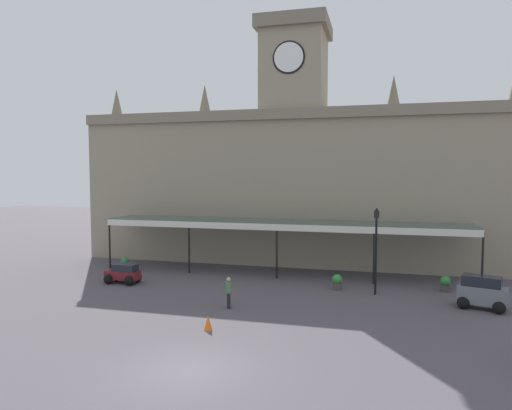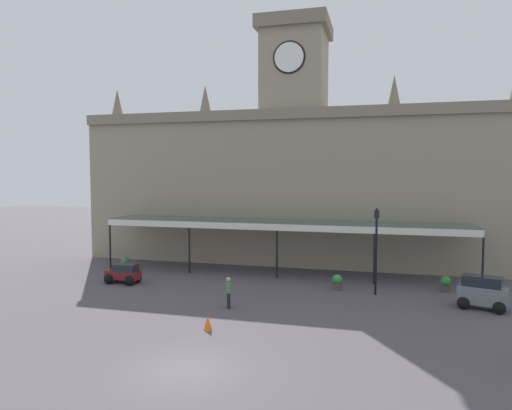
{
  "view_description": "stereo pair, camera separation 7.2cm",
  "coord_description": "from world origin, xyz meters",
  "px_view_note": "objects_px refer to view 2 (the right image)",
  "views": [
    {
      "loc": [
        6.62,
        -15.27,
        7.2
      ],
      "look_at": [
        0.0,
        9.81,
        5.41
      ],
      "focal_mm": 32.47,
      "sensor_mm": 36.0,
      "label": 1
    },
    {
      "loc": [
        6.69,
        -15.25,
        7.2
      ],
      "look_at": [
        0.0,
        9.81,
        5.41
      ],
      "focal_mm": 32.47,
      "sensor_mm": 36.0,
      "label": 2
    }
  ],
  "objects_px": {
    "car_grey_van": "(482,294)",
    "planter_by_canopy": "(446,284)",
    "car_maroon_estate": "(124,275)",
    "victorian_lamppost": "(376,241)",
    "pedestrian_crossing_forecourt": "(229,291)",
    "traffic_cone": "(208,323)",
    "planter_forecourt_centre": "(125,263)",
    "planter_near_kerb": "(337,282)"
  },
  "relations": [
    {
      "from": "pedestrian_crossing_forecourt",
      "to": "planter_by_canopy",
      "type": "relative_size",
      "value": 1.74
    },
    {
      "from": "car_grey_van",
      "to": "traffic_cone",
      "type": "relative_size",
      "value": 3.82
    },
    {
      "from": "pedestrian_crossing_forecourt",
      "to": "traffic_cone",
      "type": "bearing_deg",
      "value": -87.18
    },
    {
      "from": "car_grey_van",
      "to": "victorian_lamppost",
      "type": "bearing_deg",
      "value": 164.01
    },
    {
      "from": "traffic_cone",
      "to": "planter_near_kerb",
      "type": "relative_size",
      "value": 0.7
    },
    {
      "from": "car_maroon_estate",
      "to": "pedestrian_crossing_forecourt",
      "type": "distance_m",
      "value": 9.12
    },
    {
      "from": "car_grey_van",
      "to": "traffic_cone",
      "type": "distance_m",
      "value": 14.57
    },
    {
      "from": "traffic_cone",
      "to": "pedestrian_crossing_forecourt",
      "type": "bearing_deg",
      "value": 92.82
    },
    {
      "from": "car_grey_van",
      "to": "planter_by_canopy",
      "type": "bearing_deg",
      "value": 112.07
    },
    {
      "from": "planter_forecourt_centre",
      "to": "car_grey_van",
      "type": "bearing_deg",
      "value": -9.75
    },
    {
      "from": "car_grey_van",
      "to": "car_maroon_estate",
      "type": "bearing_deg",
      "value": 179.23
    },
    {
      "from": "traffic_cone",
      "to": "planter_by_canopy",
      "type": "distance_m",
      "value": 15.36
    },
    {
      "from": "traffic_cone",
      "to": "planter_near_kerb",
      "type": "height_order",
      "value": "planter_near_kerb"
    },
    {
      "from": "planter_by_canopy",
      "to": "planter_near_kerb",
      "type": "xyz_separation_m",
      "value": [
        -6.41,
        -1.21,
        0.0
      ]
    },
    {
      "from": "car_maroon_estate",
      "to": "victorian_lamppost",
      "type": "height_order",
      "value": "victorian_lamppost"
    },
    {
      "from": "car_grey_van",
      "to": "planter_near_kerb",
      "type": "distance_m",
      "value": 8.07
    },
    {
      "from": "pedestrian_crossing_forecourt",
      "to": "traffic_cone",
      "type": "distance_m",
      "value": 3.62
    },
    {
      "from": "pedestrian_crossing_forecourt",
      "to": "planter_forecourt_centre",
      "type": "height_order",
      "value": "pedestrian_crossing_forecourt"
    },
    {
      "from": "planter_near_kerb",
      "to": "planter_forecourt_centre",
      "type": "xyz_separation_m",
      "value": [
        -15.79,
        1.9,
        0.0
      ]
    },
    {
      "from": "victorian_lamppost",
      "to": "car_maroon_estate",
      "type": "bearing_deg",
      "value": -175.41
    },
    {
      "from": "traffic_cone",
      "to": "planter_forecourt_centre",
      "type": "relative_size",
      "value": 0.7
    },
    {
      "from": "car_grey_van",
      "to": "planter_forecourt_centre",
      "type": "bearing_deg",
      "value": 170.25
    },
    {
      "from": "car_maroon_estate",
      "to": "traffic_cone",
      "type": "relative_size",
      "value": 3.39
    },
    {
      "from": "traffic_cone",
      "to": "planter_by_canopy",
      "type": "xyz_separation_m",
      "value": [
        11.5,
        10.18,
        0.15
      ]
    },
    {
      "from": "planter_forecourt_centre",
      "to": "pedestrian_crossing_forecourt",
      "type": "bearing_deg",
      "value": -34.72
    },
    {
      "from": "pedestrian_crossing_forecourt",
      "to": "car_maroon_estate",
      "type": "bearing_deg",
      "value": 157.21
    },
    {
      "from": "victorian_lamppost",
      "to": "planter_forecourt_centre",
      "type": "relative_size",
      "value": 5.36
    },
    {
      "from": "car_grey_van",
      "to": "car_maroon_estate",
      "type": "relative_size",
      "value": 1.13
    },
    {
      "from": "victorian_lamppost",
      "to": "planter_near_kerb",
      "type": "distance_m",
      "value": 3.59
    },
    {
      "from": "victorian_lamppost",
      "to": "planter_by_canopy",
      "type": "height_order",
      "value": "victorian_lamppost"
    },
    {
      "from": "planter_near_kerb",
      "to": "traffic_cone",
      "type": "bearing_deg",
      "value": -119.57
    },
    {
      "from": "planter_forecourt_centre",
      "to": "car_maroon_estate",
      "type": "bearing_deg",
      "value": -60.59
    },
    {
      "from": "planter_by_canopy",
      "to": "pedestrian_crossing_forecourt",
      "type": "bearing_deg",
      "value": -150.5
    },
    {
      "from": "car_grey_van",
      "to": "traffic_cone",
      "type": "height_order",
      "value": "car_grey_van"
    },
    {
      "from": "traffic_cone",
      "to": "car_grey_van",
      "type": "bearing_deg",
      "value": 27.9
    },
    {
      "from": "planter_by_canopy",
      "to": "traffic_cone",
      "type": "bearing_deg",
      "value": -138.5
    },
    {
      "from": "car_grey_van",
      "to": "planter_by_canopy",
      "type": "xyz_separation_m",
      "value": [
        -1.36,
        3.36,
        -0.32
      ]
    },
    {
      "from": "traffic_cone",
      "to": "planter_by_canopy",
      "type": "height_order",
      "value": "planter_by_canopy"
    },
    {
      "from": "victorian_lamppost",
      "to": "planter_forecourt_centre",
      "type": "bearing_deg",
      "value": 172.19
    },
    {
      "from": "victorian_lamppost",
      "to": "traffic_cone",
      "type": "xyz_separation_m",
      "value": [
        -7.38,
        -8.38,
        -2.85
      ]
    },
    {
      "from": "victorian_lamppost",
      "to": "pedestrian_crossing_forecourt",
      "type": "bearing_deg",
      "value": -147.52
    },
    {
      "from": "car_grey_van",
      "to": "planter_by_canopy",
      "type": "relative_size",
      "value": 2.68
    }
  ]
}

